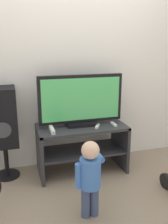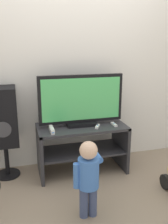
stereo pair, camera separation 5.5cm
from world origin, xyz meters
TOP-DOWN VIEW (x-y plane):
  - ground_plane at (0.00, 0.00)m, footprint 16.00×16.00m
  - wall_back at (0.00, 0.58)m, footprint 10.00×0.06m
  - tv_stand at (0.00, 0.25)m, footprint 1.04×0.50m
  - television at (0.00, 0.27)m, footprint 0.98×0.20m
  - game_console at (-0.37, 0.14)m, footprint 0.04×0.20m
  - remote_primary at (0.37, 0.17)m, footprint 0.04×0.13m
  - remote_secondary at (0.16, 0.15)m, footprint 0.09×0.13m
  - child at (-0.16, -0.57)m, footprint 0.27×0.42m
  - speaker_tower at (-0.88, 0.36)m, footprint 0.31×0.35m

SIDE VIEW (x-z plane):
  - ground_plane at x=0.00m, z-range 0.00..0.00m
  - tv_stand at x=0.00m, z-range 0.09..0.66m
  - child at x=-0.16m, z-range 0.06..0.79m
  - remote_primary at x=0.37m, z-range 0.57..0.60m
  - remote_secondary at x=0.16m, z-range 0.57..0.60m
  - game_console at x=-0.37m, z-range 0.58..0.62m
  - speaker_tower at x=-0.88m, z-range 0.18..1.23m
  - television at x=0.00m, z-range 0.57..1.17m
  - wall_back at x=0.00m, z-range 0.00..2.60m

